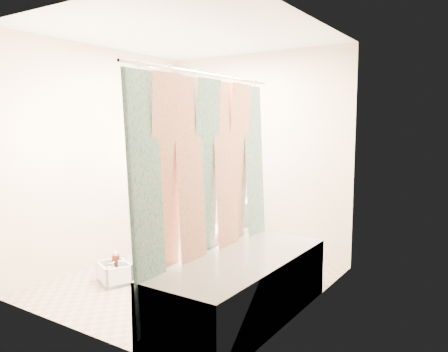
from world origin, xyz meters
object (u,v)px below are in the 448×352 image
Objects in this scene: bathtub at (242,286)px; cleaning_caddy at (115,274)px; plumber at (195,196)px; toilet at (222,232)px.

cleaning_caddy is (-1.45, -0.02, -0.17)m from bathtub.
bathtub is 1.12× the size of plumber.
toilet reaches higher than cleaning_caddy.
plumber is (-1.10, 0.84, 0.52)m from bathtub.
cleaning_caddy is (-0.53, -1.11, -0.26)m from toilet.
bathtub is at bearing -44.61° from toilet.
plumber reaches higher than toilet.
cleaning_caddy is at bearing -179.17° from bathtub.
toilet is 1.72× the size of cleaning_caddy.
toilet reaches higher than bathtub.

